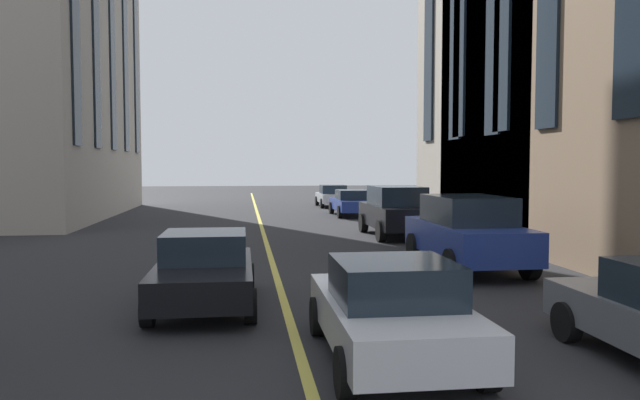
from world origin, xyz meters
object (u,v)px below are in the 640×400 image
car_black_mid (396,211)px  car_white_trailing (391,310)px  car_silver_far (333,196)px  car_blue_parked_a (467,231)px  car_blue_parked_b (352,202)px  car_black_near (204,270)px

car_black_mid → car_white_trailing: 14.41m
car_black_mid → car_silver_far: (16.08, -0.00, -0.27)m
car_blue_parked_a → car_blue_parked_b: bearing=-0.0°
car_black_near → car_silver_far: (26.53, -6.41, 0.00)m
car_blue_parked_a → car_white_trailing: 7.74m
car_black_mid → car_blue_parked_a: bearing=180.0°
car_black_near → car_blue_parked_b: bearing=-18.1°
car_blue_parked_b → car_silver_far: (6.87, 0.00, -0.00)m
car_blue_parked_b → car_blue_parked_a: bearing=180.0°
car_white_trailing → car_silver_far: same height
car_black_near → car_white_trailing: same height
car_blue_parked_a → car_black_near: bearing=117.4°
car_blue_parked_b → car_white_trailing: size_ratio=1.13×
car_black_mid → car_black_near: car_black_mid is taller
car_black_mid → car_blue_parked_b: bearing=-0.0°
car_blue_parked_b → car_black_near: 20.68m
car_blue_parked_b → car_blue_parked_a: size_ratio=0.94×
car_black_mid → car_black_near: 12.26m
car_silver_far → car_black_near: bearing=166.4°
car_blue_parked_a → car_black_near: 7.22m
car_silver_far → car_white_trailing: bearing=173.0°
car_blue_parked_a → car_black_near: car_blue_parked_a is taller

